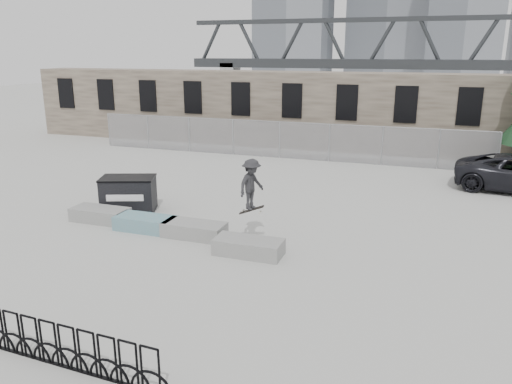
% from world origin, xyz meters
% --- Properties ---
extents(ground, '(120.00, 120.00, 0.00)m').
position_xyz_m(ground, '(0.00, 0.00, 0.00)').
color(ground, '#AAABA6').
rests_on(ground, ground).
extents(stone_wall, '(36.00, 2.58, 4.50)m').
position_xyz_m(stone_wall, '(0.00, 16.24, 2.26)').
color(stone_wall, brown).
rests_on(stone_wall, ground).
extents(chainlink_fence, '(22.06, 0.06, 2.02)m').
position_xyz_m(chainlink_fence, '(-0.00, 12.50, 1.04)').
color(chainlink_fence, gray).
rests_on(chainlink_fence, ground).
extents(planter_far_left, '(2.00, 0.90, 0.47)m').
position_xyz_m(planter_far_left, '(-2.87, 0.26, 0.26)').
color(planter_far_left, '#979794').
rests_on(planter_far_left, ground).
extents(planter_center_left, '(2.00, 0.90, 0.47)m').
position_xyz_m(planter_center_left, '(-0.91, -0.00, 0.26)').
color(planter_center_left, teal).
rests_on(planter_center_left, ground).
extents(planter_center_right, '(2.00, 0.90, 0.47)m').
position_xyz_m(planter_center_right, '(0.89, -0.05, 0.26)').
color(planter_center_right, '#979794').
rests_on(planter_center_right, ground).
extents(planter_offset, '(2.00, 0.90, 0.47)m').
position_xyz_m(planter_offset, '(3.02, -0.84, 0.26)').
color(planter_offset, '#979794').
rests_on(planter_offset, ground).
extents(dumpster, '(2.23, 1.79, 1.28)m').
position_xyz_m(dumpster, '(-2.57, 1.60, 0.65)').
color(dumpster, black).
rests_on(dumpster, ground).
extents(bike_rack, '(4.49, 0.29, 0.90)m').
position_xyz_m(bike_rack, '(1.71, -7.05, 0.44)').
color(bike_rack, black).
rests_on(bike_rack, ground).
extents(truss_bridge, '(70.00, 3.00, 9.80)m').
position_xyz_m(truss_bridge, '(10.00, 55.00, 4.13)').
color(truss_bridge, '#2D3033').
rests_on(truss_bridge, ground).
extents(skateboarder, '(0.89, 1.15, 1.75)m').
position_xyz_m(skateboarder, '(2.74, 0.21, 1.83)').
color(skateboarder, '#28282B').
rests_on(skateboarder, ground).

